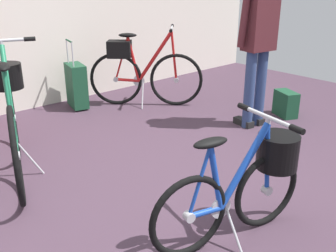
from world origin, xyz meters
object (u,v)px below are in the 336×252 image
at_px(folding_bike_foreground, 248,180).
at_px(display_bike_left, 140,70).
at_px(display_bike_right, 12,116).
at_px(visitor_near_wall, 259,35).
at_px(rolling_suitcase, 77,85).
at_px(backpack_on_floor, 286,104).

height_order(folding_bike_foreground, display_bike_left, display_bike_left).
relative_size(display_bike_right, visitor_near_wall, 0.87).
height_order(display_bike_left, visitor_near_wall, visitor_near_wall).
bearing_deg(folding_bike_foreground, rolling_suitcase, 80.55).
height_order(display_bike_left, rolling_suitcase, display_bike_left).
relative_size(folding_bike_foreground, backpack_on_floor, 3.27).
relative_size(display_bike_left, display_bike_right, 0.70).
bearing_deg(display_bike_right, folding_bike_foreground, -68.36).
height_order(display_bike_left, display_bike_right, display_bike_right).
bearing_deg(display_bike_left, display_bike_right, -159.53).
bearing_deg(folding_bike_foreground, display_bike_left, 65.61).
distance_m(visitor_near_wall, rolling_suitcase, 2.23).
distance_m(display_bike_left, rolling_suitcase, 0.79).
height_order(display_bike_right, rolling_suitcase, display_bike_right).
distance_m(folding_bike_foreground, backpack_on_floor, 2.39).
bearing_deg(folding_bike_foreground, backpack_on_floor, 26.38).
xyz_separation_m(display_bike_left, rolling_suitcase, (-0.65, 0.43, -0.16)).
height_order(display_bike_right, visitor_near_wall, visitor_near_wall).
xyz_separation_m(rolling_suitcase, backpack_on_floor, (1.64, -1.88, -0.14)).
bearing_deg(backpack_on_floor, visitor_near_wall, 172.44).
distance_m(folding_bike_foreground, rolling_suitcase, 2.98).
xyz_separation_m(display_bike_left, backpack_on_floor, (0.99, -1.45, -0.30)).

